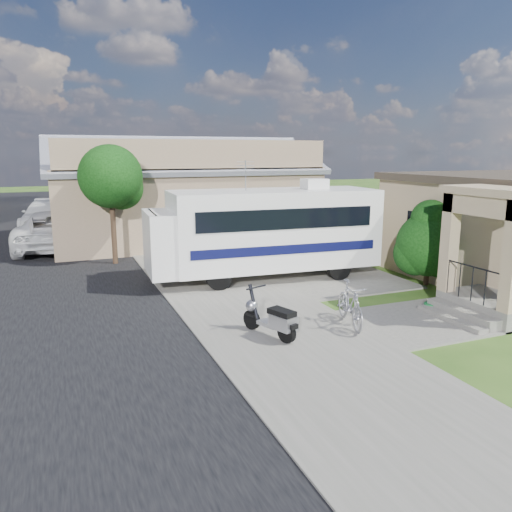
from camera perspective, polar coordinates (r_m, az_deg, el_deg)
name	(u,v)px	position (r m, az deg, el deg)	size (l,w,h in m)	color
ground	(311,323)	(12.90, 6.29, -7.60)	(120.00, 120.00, 0.00)	#214412
street_slab	(13,266)	(21.19, -26.04, -1.04)	(9.00, 80.00, 0.02)	black
sidewalk_slab	(180,253)	(21.67, -8.69, 0.34)	(4.00, 80.00, 0.06)	#5F5E56
driveway_slab	(288,277)	(17.39, 3.64, -2.37)	(7.00, 6.00, 0.05)	#5F5E56
walk_slab	(432,319)	(13.78, 19.45, -6.84)	(4.00, 3.00, 0.05)	#5F5E56
warehouse	(180,199)	(25.44, -8.72, 6.48)	(12.50, 8.40, 5.04)	#836D52
street_tree_a	(113,180)	(19.89, -15.99, 8.38)	(2.44, 2.40, 4.58)	black
street_tree_b	(93,168)	(29.83, -18.15, 9.49)	(2.44, 2.40, 4.73)	black
street_tree_c	(83,169)	(38.82, -19.11, 9.39)	(2.44, 2.40, 4.42)	black
motorhome	(265,229)	(16.90, 1.08, 3.05)	(7.88, 2.92, 3.97)	silver
shrub	(429,241)	(17.13, 19.15, 1.59)	(2.28, 2.18, 2.80)	black
scooter	(272,319)	(11.58, 1.87, -7.20)	(0.87, 1.65, 1.12)	black
bicycle	(350,306)	(12.53, 10.70, -5.68)	(0.52, 1.83, 1.10)	#99989F
pickup_truck	(54,230)	(24.19, -22.13, 2.80)	(2.87, 6.22, 1.73)	silver
van	(46,215)	(30.72, -22.91, 4.34)	(2.23, 5.49, 1.59)	silver
garden_hose	(430,307)	(14.62, 19.31, -5.54)	(0.35, 0.35, 0.16)	#156C2F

